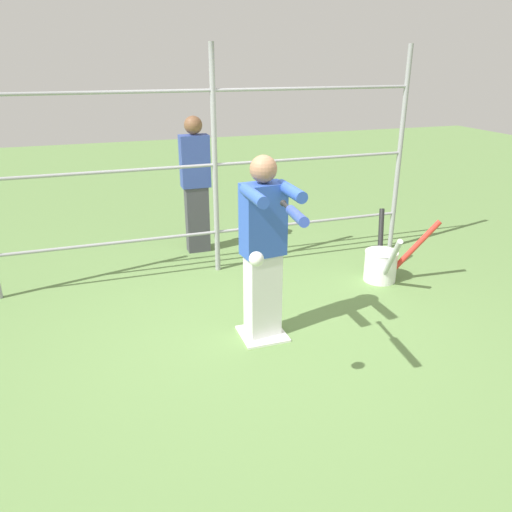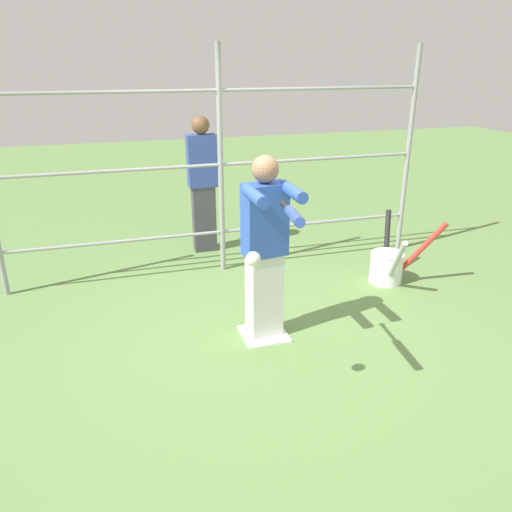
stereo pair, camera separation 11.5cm
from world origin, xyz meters
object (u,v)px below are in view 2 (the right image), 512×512
at_px(bystander_behind_fence, 203,183).
at_px(baseball_bat_swinging, 293,214).
at_px(batter, 265,245).
at_px(softball_in_flight, 253,259).
at_px(bat_bucket, 388,265).

bearing_deg(bystander_behind_fence, baseball_bat_swinging, 89.50).
bearing_deg(batter, bystander_behind_fence, -88.11).
height_order(batter, bystander_behind_fence, bystander_behind_fence).
relative_size(batter, softball_in_flight, 17.04).
bearing_deg(baseball_bat_swinging, batter, -96.75).
bearing_deg(bystander_behind_fence, batter, 91.89).
bearing_deg(softball_in_flight, bystander_behind_fence, -95.44).
distance_m(baseball_bat_swinging, bat_bucket, 2.69).
bearing_deg(batter, softball_in_flight, 67.77).
bearing_deg(baseball_bat_swinging, bystander_behind_fence, -90.50).
bearing_deg(softball_in_flight, baseball_bat_swinging, -167.19).
bearing_deg(softball_in_flight, batter, -112.23).
relative_size(baseball_bat_swinging, bystander_behind_fence, 0.46).
bearing_deg(bat_bucket, softball_in_flight, 38.93).
relative_size(bat_bucket, bystander_behind_fence, 0.55).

